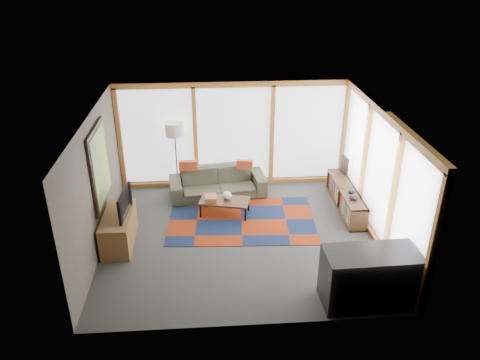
{
  "coord_description": "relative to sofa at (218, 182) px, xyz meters",
  "views": [
    {
      "loc": [
        -0.61,
        -8.03,
        5.26
      ],
      "look_at": [
        0.0,
        0.4,
        1.1
      ],
      "focal_mm": 35.0,
      "sensor_mm": 36.0,
      "label": 1
    }
  ],
  "objects": [
    {
      "name": "book_stack",
      "position": [
        -0.18,
        -0.91,
        0.08
      ],
      "size": [
        0.26,
        0.31,
        0.1
      ],
      "primitive_type": "cube",
      "rotation": [
        0.0,
        0.0,
        -0.06
      ],
      "color": "brown",
      "rests_on": "coffee_table"
    },
    {
      "name": "floor_lamp",
      "position": [
        -0.96,
        0.31,
        0.54
      ],
      "size": [
        0.43,
        0.43,
        1.73
      ],
      "primitive_type": null,
      "color": "#322616",
      "rests_on": "ground"
    },
    {
      "name": "bar_counter",
      "position": [
        2.35,
        -3.95,
        0.15
      ],
      "size": [
        1.53,
        0.75,
        0.96
      ],
      "primitive_type": "cube",
      "rotation": [
        0.0,
        0.0,
        0.03
      ],
      "color": "black",
      "rests_on": "ground"
    },
    {
      "name": "vase",
      "position": [
        0.18,
        -0.89,
        0.12
      ],
      "size": [
        0.23,
        0.23,
        0.18
      ],
      "primitive_type": "ellipsoid",
      "rotation": [
        0.0,
        0.0,
        -0.16
      ],
      "color": "beige",
      "rests_on": "coffee_table"
    },
    {
      "name": "rug",
      "position": [
        0.47,
        -1.21,
        -0.32
      ],
      "size": [
        3.23,
        2.18,
        0.01
      ],
      "primitive_type": "cube",
      "rotation": [
        0.0,
        0.0,
        -0.05
      ],
      "color": "maroon",
      "rests_on": "ground"
    },
    {
      "name": "tv_console",
      "position": [
        -2.01,
        -1.92,
        0.0
      ],
      "size": [
        0.55,
        1.31,
        0.66
      ],
      "primitive_type": "cube",
      "color": "brown",
      "rests_on": "ground"
    },
    {
      "name": "ground",
      "position": [
        0.42,
        -1.87,
        -0.33
      ],
      "size": [
        5.5,
        5.5,
        0.0
      ],
      "primitive_type": "plane",
      "color": "#2B2A28",
      "rests_on": "ground"
    },
    {
      "name": "bowl_a",
      "position": [
        2.85,
        -1.39,
        0.24
      ],
      "size": [
        0.24,
        0.24,
        0.1
      ],
      "primitive_type": "ellipsoid",
      "rotation": [
        0.0,
        0.0,
        0.17
      ],
      "color": "black",
      "rests_on": "bookshelf"
    },
    {
      "name": "bookshelf",
      "position": [
        2.85,
        -0.86,
        -0.07
      ],
      "size": [
        0.37,
        2.06,
        0.52
      ],
      "primitive_type": null,
      "color": "black",
      "rests_on": "ground"
    },
    {
      "name": "sofa",
      "position": [
        0.0,
        0.0,
        0.0
      ],
      "size": [
        2.33,
        1.15,
        0.65
      ],
      "primitive_type": "imported",
      "rotation": [
        0.0,
        0.0,
        0.13
      ],
      "color": "#333425",
      "rests_on": "ground"
    },
    {
      "name": "shelf_picture",
      "position": [
        2.99,
        -0.1,
        0.4
      ],
      "size": [
        0.1,
        0.32,
        0.42
      ],
      "primitive_type": "cube",
      "rotation": [
        0.0,
        0.0,
        0.2
      ],
      "color": "black",
      "rests_on": "bookshelf"
    },
    {
      "name": "pillow_right",
      "position": [
        0.64,
        0.04,
        0.43
      ],
      "size": [
        0.39,
        0.17,
        0.21
      ],
      "primitive_type": "cube",
      "rotation": [
        0.0,
        0.0,
        -0.16
      ],
      "color": "#B03D1E",
      "rests_on": "sofa"
    },
    {
      "name": "room_envelope",
      "position": [
        0.92,
        -1.31,
        1.21
      ],
      "size": [
        5.52,
        5.02,
        2.62
      ],
      "color": "#3E382F",
      "rests_on": "ground"
    },
    {
      "name": "television",
      "position": [
        -1.91,
        -1.91,
        0.58
      ],
      "size": [
        0.19,
        0.88,
        0.51
      ],
      "primitive_type": "imported",
      "rotation": [
        0.0,
        0.0,
        1.48
      ],
      "color": "black",
      "rests_on": "tv_console"
    },
    {
      "name": "coffee_table",
      "position": [
        0.12,
        -0.93,
        -0.15
      ],
      "size": [
        1.16,
        0.77,
        0.36
      ],
      "primitive_type": null,
      "rotation": [
        0.0,
        0.0,
        -0.24
      ],
      "color": "black",
      "rests_on": "ground"
    },
    {
      "name": "bowl_b",
      "position": [
        2.88,
        -1.09,
        0.23
      ],
      "size": [
        0.19,
        0.19,
        0.08
      ],
      "primitive_type": "ellipsoid",
      "rotation": [
        0.0,
        0.0,
        0.19
      ],
      "color": "black",
      "rests_on": "bookshelf"
    },
    {
      "name": "pillow_left",
      "position": [
        -0.68,
        0.04,
        0.44
      ],
      "size": [
        0.42,
        0.13,
        0.23
      ],
      "primitive_type": "cube",
      "rotation": [
        0.0,
        0.0,
        0.0
      ],
      "color": "#B03D1E",
      "rests_on": "sofa"
    }
  ]
}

